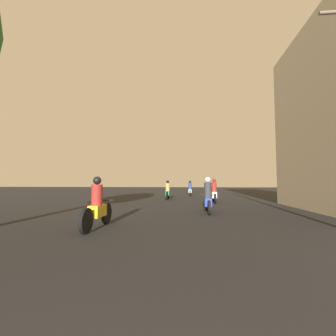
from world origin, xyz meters
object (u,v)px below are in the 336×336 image
Objects in this scene: motorcycle_silver at (190,190)px; motorcycle_blue at (208,198)px; motorcycle_yellow at (97,207)px; motorcycle_green at (168,192)px; motorcycle_white at (214,193)px.

motorcycle_blue is at bearing -87.14° from motorcycle_silver.
motorcycle_blue reaches higher than motorcycle_yellow.
motorcycle_yellow is 11.24m from motorcycle_green.
motorcycle_white is at bearing -46.65° from motorcycle_green.
motorcycle_blue is at bearing -94.65° from motorcycle_white.
motorcycle_yellow is 1.08× the size of motorcycle_green.
motorcycle_silver is at bearing 61.85° from motorcycle_green.
motorcycle_blue is 12.66m from motorcycle_silver.
motorcycle_yellow reaches higher than motorcycle_silver.
motorcycle_silver is (-0.81, 12.64, -0.02)m from motorcycle_blue.
motorcycle_blue is at bearing -80.76° from motorcycle_green.
motorcycle_yellow is at bearing -111.92° from motorcycle_white.
motorcycle_white is 0.93× the size of motorcycle_silver.
motorcycle_silver is at bearing 106.11° from motorcycle_white.
motorcycle_silver is (-1.60, 7.68, -0.04)m from motorcycle_white.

